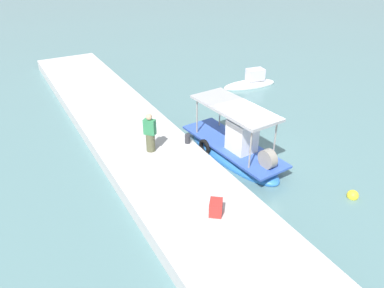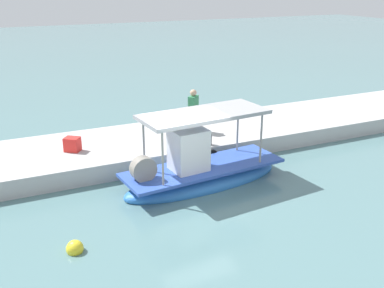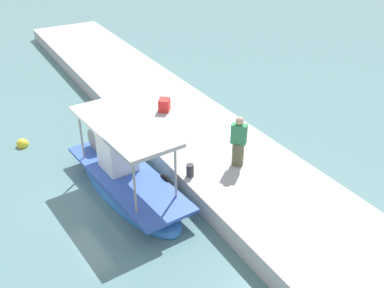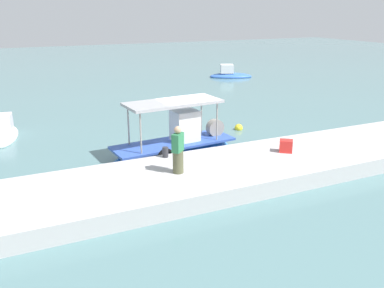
# 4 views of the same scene
# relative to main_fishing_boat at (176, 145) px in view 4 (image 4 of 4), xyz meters

# --- Properties ---
(ground_plane) EXTENTS (120.00, 120.00, 0.00)m
(ground_plane) POSITION_rel_main_fishing_boat_xyz_m (0.63, 0.55, -0.45)
(ground_plane) COLOR slate
(dock_quay) EXTENTS (36.00, 4.09, 0.65)m
(dock_quay) POSITION_rel_main_fishing_boat_xyz_m (0.63, -3.46, -0.13)
(dock_quay) COLOR #B6B4B4
(dock_quay) RESTS_ON ground_plane
(main_fishing_boat) EXTENTS (5.86, 2.26, 2.82)m
(main_fishing_boat) POSITION_rel_main_fishing_boat_xyz_m (0.00, 0.00, 0.00)
(main_fishing_boat) COLOR blue
(main_fishing_boat) RESTS_ON ground_plane
(fisherman_near_bollard) EXTENTS (0.54, 0.54, 1.73)m
(fisherman_near_bollard) POSITION_rel_main_fishing_boat_xyz_m (-1.34, -3.42, 0.98)
(fisherman_near_bollard) COLOR brown
(fisherman_near_bollard) RESTS_ON dock_quay
(mooring_bollard) EXTENTS (0.24, 0.24, 0.41)m
(mooring_bollard) POSITION_rel_main_fishing_boat_xyz_m (-1.17, -1.72, 0.40)
(mooring_bollard) COLOR #2D2D33
(mooring_bollard) RESTS_ON dock_quay
(cargo_crate) EXTENTS (0.67, 0.65, 0.51)m
(cargo_crate) POSITION_rel_main_fishing_boat_xyz_m (3.56, -3.21, 0.45)
(cargo_crate) COLOR red
(cargo_crate) RESTS_ON dock_quay
(marker_buoy) EXTENTS (0.44, 0.44, 0.44)m
(marker_buoy) POSITION_rel_main_fishing_boat_xyz_m (4.67, 2.33, -0.36)
(marker_buoy) COLOR yellow
(marker_buoy) RESTS_ON ground_plane
(moored_boat_near) EXTENTS (4.38, 3.19, 1.47)m
(moored_boat_near) POSITION_rel_main_fishing_boat_xyz_m (13.20, 18.11, -0.24)
(moored_boat_near) COLOR blue
(moored_boat_near) RESTS_ON ground_plane
(moored_boat_mid) EXTENTS (1.74, 3.81, 1.37)m
(moored_boat_mid) POSITION_rel_main_fishing_boat_xyz_m (-6.91, 6.13, -0.27)
(moored_boat_mid) COLOR white
(moored_boat_mid) RESTS_ON ground_plane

